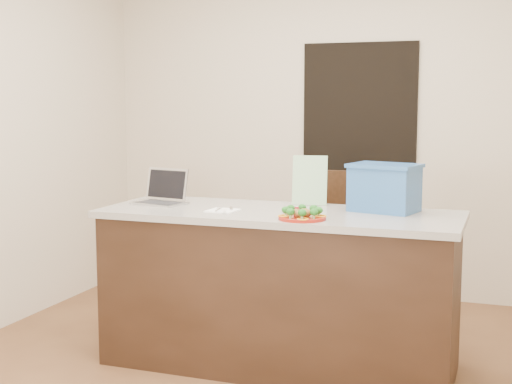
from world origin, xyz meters
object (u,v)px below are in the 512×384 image
(plate, at_px, (302,218))
(napkin, at_px, (223,210))
(island, at_px, (279,289))
(chair, at_px, (335,239))
(blue_box, at_px, (384,187))
(laptop, at_px, (163,194))
(yogurt_bottle, at_px, (297,214))

(plate, relative_size, napkin, 1.58)
(island, distance_m, plate, 0.56)
(plate, bearing_deg, chair, 94.13)
(blue_box, bearing_deg, island, -147.83)
(chair, bearing_deg, plate, -87.22)
(plate, bearing_deg, blue_box, 49.85)
(plate, xyz_separation_m, blue_box, (0.36, 0.43, 0.13))
(laptop, bearing_deg, yogurt_bottle, -5.76)
(blue_box, distance_m, chair, 0.91)
(yogurt_bottle, distance_m, blue_box, 0.59)
(napkin, distance_m, chair, 1.10)
(napkin, bearing_deg, yogurt_bottle, -13.64)
(blue_box, bearing_deg, laptop, -160.37)
(plate, height_order, chair, chair)
(island, relative_size, laptop, 6.18)
(laptop, bearing_deg, blue_box, 16.71)
(napkin, xyz_separation_m, yogurt_bottle, (0.48, -0.12, 0.02))
(chair, bearing_deg, laptop, -139.83)
(chair, bearing_deg, yogurt_bottle, -88.98)
(yogurt_bottle, bearing_deg, napkin, 166.36)
(napkin, relative_size, chair, 0.15)
(plate, relative_size, laptop, 0.77)
(blue_box, xyz_separation_m, chair, (-0.44, 0.65, -0.45))
(island, distance_m, yogurt_bottle, 0.56)
(chair, bearing_deg, napkin, -115.60)
(island, height_order, blue_box, blue_box)
(island, distance_m, blue_box, 0.84)
(laptop, relative_size, blue_box, 0.77)
(island, distance_m, chair, 0.87)
(napkin, distance_m, blue_box, 0.93)
(island, relative_size, napkin, 12.74)
(plate, xyz_separation_m, chair, (-0.08, 1.08, -0.32))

